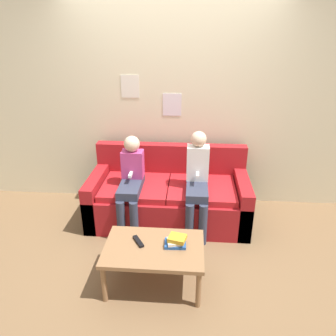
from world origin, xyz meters
name	(u,v)px	position (x,y,z in m)	size (l,w,h in m)	color
ground_plane	(165,244)	(0.00, 0.00, 0.00)	(10.00, 10.00, 0.00)	brown
wall_back	(172,101)	(0.00, 1.07, 1.30)	(8.00, 0.06, 2.60)	beige
couch	(169,197)	(0.00, 0.55, 0.28)	(1.82, 0.86, 0.82)	maroon
coffee_table	(154,251)	(-0.05, -0.56, 0.35)	(0.86, 0.57, 0.39)	#8E6642
person_left	(131,179)	(-0.40, 0.34, 0.59)	(0.24, 0.58, 1.04)	#33384C
person_right	(197,179)	(0.32, 0.35, 0.62)	(0.24, 0.58, 1.11)	#33384C
tv_remote	(138,241)	(-0.19, -0.51, 0.40)	(0.12, 0.17, 0.02)	black
book_stack	(176,241)	(0.14, -0.52, 0.43)	(0.20, 0.15, 0.09)	#23519E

